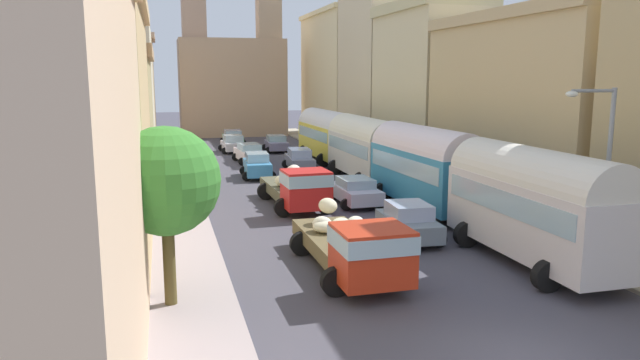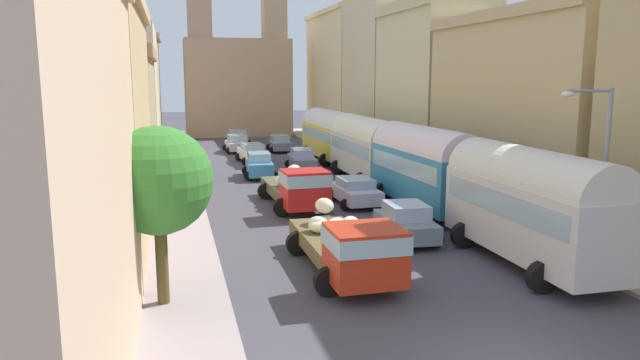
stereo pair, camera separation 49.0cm
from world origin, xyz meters
TOP-DOWN VIEW (x-y plane):
  - ground_plane at (0.00, 27.00)m, footprint 154.00×154.00m
  - sidewalk_left at (-7.25, 27.00)m, footprint 2.50×70.00m
  - sidewalk_right at (7.25, 27.00)m, footprint 2.50×70.00m
  - building_left_1 at (-10.82, 13.17)m, footprint 5.10×13.52m
  - building_left_2 at (-11.16, 26.25)m, footprint 5.86×12.19m
  - building_left_3 at (-10.89, 39.62)m, footprint 4.78×12.71m
  - building_left_4 at (-11.44, 51.51)m, footprint 6.46×9.28m
  - building_right_1 at (10.52, 16.41)m, footprint 4.44×14.15m
  - building_right_2 at (10.99, 28.95)m, footprint 5.48×10.16m
  - building_right_3 at (11.40, 38.96)m, footprint 5.79×9.40m
  - building_right_4 at (11.17, 51.35)m, footprint 5.87×14.96m
  - distant_church at (-0.00, 57.01)m, footprint 11.68×6.73m
  - parked_bus_0 at (4.60, 6.50)m, footprint 3.25×8.21m
  - parked_bus_1 at (4.60, 15.50)m, footprint 3.47×8.30m
  - parked_bus_2 at (4.60, 24.50)m, footprint 3.29×8.73m
  - parked_bus_3 at (4.60, 33.50)m, footprint 3.36×8.76m
  - cargo_truck_0 at (-1.95, 6.69)m, footprint 3.10×7.28m
  - cargo_truck_1 at (-1.47, 17.23)m, footprint 3.14×7.16m
  - car_0 at (-1.93, 27.27)m, footprint 2.34×3.88m
  - car_1 at (-1.43, 34.30)m, footprint 2.48×4.36m
  - car_2 at (-1.90, 40.99)m, footprint 2.46×3.72m
  - car_3 at (-1.22, 47.01)m, footprint 2.44×4.21m
  - car_4 at (1.61, 10.45)m, footprint 2.50×3.73m
  - car_5 at (1.71, 17.60)m, footprint 2.43×3.97m
  - car_6 at (1.46, 29.49)m, footprint 2.40×4.40m
  - car_7 at (1.87, 40.42)m, footprint 2.35×3.69m
  - pedestrian_0 at (-6.52, 29.59)m, footprint 0.48×0.48m
  - pedestrian_1 at (-7.05, 18.39)m, footprint 0.45×0.45m
  - streetlamp_near at (6.22, 5.22)m, footprint 1.93×0.28m
  - roadside_tree_0 at (-7.90, 5.60)m, footprint 3.09×3.09m

SIDE VIEW (x-z plane):
  - ground_plane at x=0.00m, z-range 0.00..0.00m
  - sidewalk_left at x=-7.25m, z-range 0.00..0.14m
  - sidewalk_right at x=7.25m, z-range 0.00..0.14m
  - car_5 at x=1.71m, z-range 0.02..1.44m
  - car_3 at x=-1.22m, z-range 0.01..1.46m
  - car_7 at x=1.87m, z-range 0.01..1.49m
  - car_1 at x=-1.43m, z-range 0.02..1.50m
  - car_2 at x=-1.90m, z-range 0.00..1.54m
  - car_4 at x=1.61m, z-range 0.00..1.57m
  - car_6 at x=1.46m, z-range 0.00..1.57m
  - car_0 at x=-1.93m, z-range -0.01..1.66m
  - pedestrian_1 at x=-7.05m, z-range 0.13..1.87m
  - pedestrian_0 at x=-6.52m, z-range 0.13..1.92m
  - cargo_truck_0 at x=-1.95m, z-range 0.07..2.22m
  - cargo_truck_1 at x=-1.47m, z-range 0.06..2.30m
  - parked_bus_3 at x=4.60m, z-range 0.22..4.26m
  - parked_bus_2 at x=4.60m, z-range 0.22..4.31m
  - parked_bus_0 at x=4.60m, z-range 0.23..4.43m
  - parked_bus_1 at x=4.60m, z-range 0.23..4.45m
  - roadside_tree_0 at x=-7.90m, z-range 1.08..6.38m
  - streetlamp_near at x=6.22m, z-range 0.65..6.93m
  - building_left_2 at x=-11.16m, z-range 0.03..8.33m
  - building_left_1 at x=-10.82m, z-range 0.02..9.64m
  - building_right_1 at x=10.52m, z-range 0.03..10.04m
  - building_left_3 at x=-10.89m, z-range 0.00..10.57m
  - building_left_4 at x=-11.44m, z-range 0.02..10.70m
  - building_right_2 at x=10.99m, z-range 0.04..11.93m
  - distant_church at x=0.00m, z-range -3.11..15.95m
  - building_right_4 at x=11.17m, z-range 0.02..13.54m
  - building_right_3 at x=11.40m, z-range 0.00..13.77m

